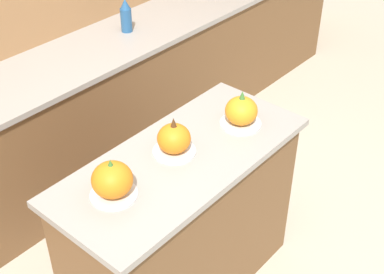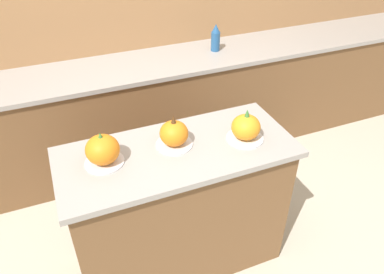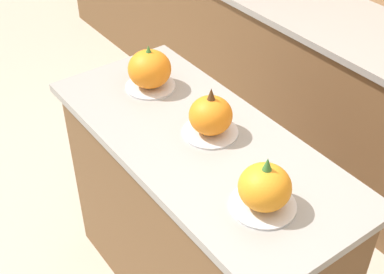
# 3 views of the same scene
# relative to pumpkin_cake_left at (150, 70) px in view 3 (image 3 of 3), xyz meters

# --- Properties ---
(kitchen_island) EXTENTS (1.32, 0.58, 0.93)m
(kitchen_island) POSITION_rel_pumpkin_cake_left_xyz_m (0.39, -0.04, -0.54)
(kitchen_island) COLOR brown
(kitchen_island) RESTS_ON ground_plane
(back_counter) EXTENTS (6.00, 0.60, 0.92)m
(back_counter) POSITION_rel_pumpkin_cake_left_xyz_m (0.39, 1.13, -0.55)
(back_counter) COLOR brown
(back_counter) RESTS_ON ground_plane
(pumpkin_cake_left) EXTENTS (0.21, 0.21, 0.19)m
(pumpkin_cake_left) POSITION_rel_pumpkin_cake_left_xyz_m (0.00, 0.00, 0.00)
(pumpkin_cake_left) COLOR silver
(pumpkin_cake_left) RESTS_ON kitchen_island
(pumpkin_cake_center) EXTENTS (0.21, 0.21, 0.19)m
(pumpkin_cake_center) POSITION_rel_pumpkin_cake_left_xyz_m (0.39, 0.01, -0.01)
(pumpkin_cake_center) COLOR silver
(pumpkin_cake_center) RESTS_ON kitchen_island
(pumpkin_cake_right) EXTENTS (0.21, 0.21, 0.19)m
(pumpkin_cake_right) POSITION_rel_pumpkin_cake_left_xyz_m (0.78, -0.09, -0.01)
(pumpkin_cake_right) COLOR silver
(pumpkin_cake_right) RESTS_ON kitchen_island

